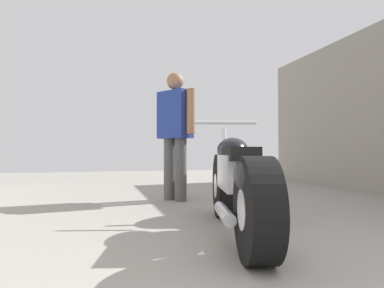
# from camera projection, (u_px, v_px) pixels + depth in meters

# --- Properties ---
(ground_plane) EXTENTS (16.98, 16.98, 0.00)m
(ground_plane) POSITION_uv_depth(u_px,v_px,m) (206.00, 215.00, 3.53)
(ground_plane) COLOR gray
(motorcycle_maroon_cruiser) EXTENTS (0.78, 2.07, 0.97)m
(motorcycle_maroon_cruiser) POSITION_uv_depth(u_px,v_px,m) (237.00, 183.00, 2.67)
(motorcycle_maroon_cruiser) COLOR black
(motorcycle_maroon_cruiser) RESTS_ON ground_plane
(mechanic_in_blue) EXTENTS (0.48, 0.65, 1.76)m
(mechanic_in_blue) POSITION_uv_depth(u_px,v_px,m) (175.00, 128.00, 4.63)
(mechanic_in_blue) COLOR #4C4C4C
(mechanic_in_blue) RESTS_ON ground_plane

